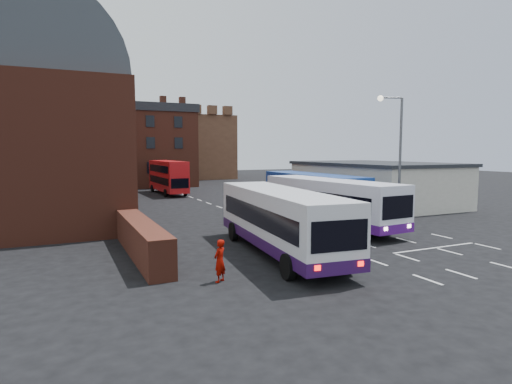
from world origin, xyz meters
name	(u,v)px	position (x,y,z in m)	size (l,w,h in m)	color
ground	(329,245)	(0.00, 0.00, 0.00)	(180.00, 180.00, 0.00)	black
railway_station	(36,124)	(-15.50, 21.00, 7.64)	(12.00, 28.00, 16.00)	#602B1E
forecourt_wall	(141,239)	(-10.20, 2.00, 0.90)	(1.20, 10.00, 1.80)	#602B1E
cream_building	(374,183)	(15.00, 14.00, 2.16)	(10.40, 16.40, 4.25)	beige
brick_terrace	(117,150)	(-6.00, 46.00, 5.50)	(22.00, 10.00, 11.00)	brown
castle_keep	(166,148)	(6.00, 66.00, 6.00)	(22.00, 22.00, 12.00)	brown
bus_white_outbound	(280,216)	(-3.51, -0.52, 1.99)	(4.08, 12.56, 3.37)	silver
bus_white_inbound	(330,199)	(3.40, 4.96, 2.00)	(3.87, 12.58, 3.38)	white
bus_blue	(313,190)	(6.00, 11.23, 2.01)	(3.21, 12.51, 3.41)	navy
bus_red_double	(168,176)	(-1.56, 32.72, 2.20)	(2.82, 10.40, 4.14)	red
street_lamp	(396,148)	(8.29, 3.80, 5.63)	(1.82, 0.82, 9.33)	#4D4F53
pedestrian_red	(220,261)	(-8.04, -3.79, 0.89)	(0.65, 0.43, 1.78)	#830801
pedestrian_beige	(282,242)	(-4.02, -1.75, 0.89)	(0.87, 0.67, 1.78)	#C1AF92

